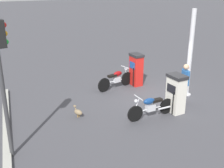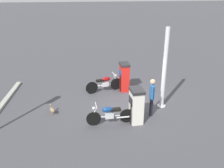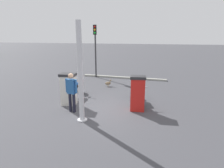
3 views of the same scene
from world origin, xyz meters
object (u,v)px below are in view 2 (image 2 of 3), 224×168
at_px(motorcycle_far_pump, 110,114).
at_px(canopy_support_pole, 164,71).
at_px(fuel_pump_near, 124,77).
at_px(attendant_person, 152,95).
at_px(wandering_duck, 52,110).
at_px(motorcycle_near_pump, 105,83).
at_px(fuel_pump_far, 136,105).

relative_size(motorcycle_far_pump, canopy_support_pole, 0.54).
bearing_deg(canopy_support_pole, fuel_pump_near, -53.17).
distance_m(attendant_person, wandering_duck, 4.55).
relative_size(fuel_pump_near, motorcycle_near_pump, 0.78).
xyz_separation_m(motorcycle_far_pump, attendant_person, (-1.93, -0.57, 0.55)).
relative_size(motorcycle_near_pump, canopy_support_pole, 0.53).
bearing_deg(wandering_duck, fuel_pump_near, -148.48).
xyz_separation_m(fuel_pump_near, motorcycle_near_pump, (1.07, 0.03, -0.32)).
bearing_deg(motorcycle_near_pump, fuel_pump_far, 108.26).
bearing_deg(motorcycle_far_pump, fuel_pump_far, -177.37).
height_order(motorcycle_near_pump, wandering_duck, motorcycle_near_pump).
bearing_deg(fuel_pump_far, canopy_support_pole, -140.48).
xyz_separation_m(motorcycle_near_pump, canopy_support_pole, (-2.60, 2.00, 1.35)).
distance_m(motorcycle_near_pump, canopy_support_pole, 3.55).
distance_m(wandering_duck, canopy_support_pole, 5.42).
bearing_deg(attendant_person, fuel_pump_far, 33.08).
bearing_deg(fuel_pump_far, wandering_duck, -16.07).
bearing_deg(fuel_pump_near, canopy_support_pole, 126.83).
bearing_deg(attendant_person, wandering_duck, -6.81).
bearing_deg(fuel_pump_near, motorcycle_near_pump, 1.73).
bearing_deg(motorcycle_far_pump, attendant_person, -163.48).
distance_m(fuel_pump_far, canopy_support_pole, 2.23).
bearing_deg(motorcycle_far_pump, wandering_duck, -23.66).
relative_size(motorcycle_near_pump, wandering_duck, 4.35).
height_order(fuel_pump_near, motorcycle_far_pump, fuel_pump_near).
distance_m(motorcycle_near_pump, motorcycle_far_pump, 3.31).
distance_m(fuel_pump_near, motorcycle_near_pump, 1.12).
distance_m(motorcycle_near_pump, wandering_duck, 3.40).
xyz_separation_m(attendant_person, wandering_duck, (4.45, -0.53, -0.78)).
height_order(fuel_pump_near, wandering_duck, fuel_pump_near).
xyz_separation_m(motorcycle_far_pump, wandering_duck, (2.52, -1.10, -0.23)).
bearing_deg(fuel_pump_near, motorcycle_far_pump, 71.30).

